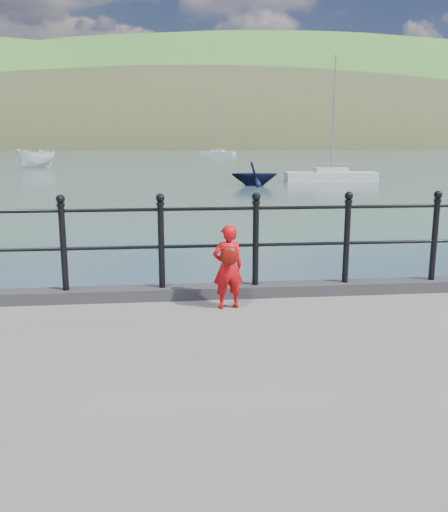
{
  "coord_description": "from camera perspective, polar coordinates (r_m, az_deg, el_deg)",
  "views": [
    {
      "loc": [
        -0.53,
        -6.87,
        3.0
      ],
      "look_at": [
        0.19,
        -0.2,
        1.55
      ],
      "focal_mm": 38.0,
      "sensor_mm": 36.0,
      "label": 1
    }
  ],
  "objects": [
    {
      "name": "kerb",
      "position": [
        7.01,
        -1.57,
        -3.75
      ],
      "size": [
        60.0,
        0.3,
        0.15
      ],
      "primitive_type": "cube",
      "color": "#28282B",
      "rests_on": "quay"
    },
    {
      "name": "launch_white",
      "position": [
        61.68,
        -19.21,
        9.67
      ],
      "size": [
        4.46,
        5.56,
        2.05
      ],
      "primitive_type": "imported",
      "rotation": [
        0.0,
        0.0,
        -0.55
      ],
      "color": "white",
      "rests_on": "ground"
    },
    {
      "name": "child",
      "position": [
        6.44,
        0.42,
        -1.09
      ],
      "size": [
        0.41,
        0.33,
        1.02
      ],
      "rotation": [
        0.0,
        0.0,
        3.3
      ],
      "color": "red",
      "rests_on": "quay"
    },
    {
      "name": "launch_navy",
      "position": [
        36.2,
        3.21,
        8.64
      ],
      "size": [
        3.15,
        2.77,
        1.56
      ],
      "primitive_type": "imported",
      "rotation": [
        0.0,
        0.0,
        1.5
      ],
      "color": "black",
      "rests_on": "ground"
    },
    {
      "name": "far_shore",
      "position": [
        250.64,
        2.81,
        6.3
      ],
      "size": [
        830.0,
        200.0,
        156.0
      ],
      "color": "#333A21",
      "rests_on": "ground"
    },
    {
      "name": "sailboat_near",
      "position": [
        40.17,
        11.17,
        8.15
      ],
      "size": [
        6.59,
        2.17,
        8.89
      ],
      "rotation": [
        0.0,
        0.0,
        -0.06
      ],
      "color": "silver",
      "rests_on": "ground"
    },
    {
      "name": "railing",
      "position": [
        6.84,
        -1.6,
        2.3
      ],
      "size": [
        18.11,
        0.11,
        1.2
      ],
      "color": "black",
      "rests_on": "kerb"
    },
    {
      "name": "sailboat_deep",
      "position": [
        107.27,
        -0.67,
        10.75
      ],
      "size": [
        7.04,
        4.7,
        9.98
      ],
      "rotation": [
        0.0,
        0.0,
        -0.43
      ],
      "color": "silver",
      "rests_on": "ground"
    },
    {
      "name": "ground",
      "position": [
        7.51,
        -1.61,
        -11.35
      ],
      "size": [
        600.0,
        600.0,
        0.0
      ],
      "primitive_type": "plane",
      "color": "#2D4251",
      "rests_on": "ground"
    }
  ]
}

